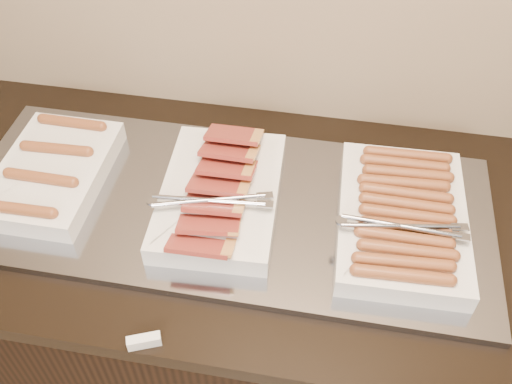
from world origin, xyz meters
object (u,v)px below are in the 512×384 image
dish_center (220,194)px  counter (230,312)px  dish_left (52,172)px  warming_tray (224,206)px  dish_right (402,217)px

dish_center → counter: bearing=27.5°
counter → dish_left: bearing=180.0°
warming_tray → dish_center: dish_center is taller
counter → dish_right: bearing=-0.4°
warming_tray → dish_right: size_ratio=2.92×
dish_center → warming_tray: bearing=21.9°
counter → dish_right: dish_right is taller
warming_tray → dish_center: 0.04m
dish_left → dish_center: bearing=-0.5°
counter → dish_left: dish_left is taller
dish_center → dish_right: size_ratio=0.98×
warming_tray → dish_left: dish_left is taller
dish_left → dish_right: (0.80, -0.00, 0.01)m
dish_left → warming_tray: bearing=0.0°
dish_left → dish_center: size_ratio=0.86×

